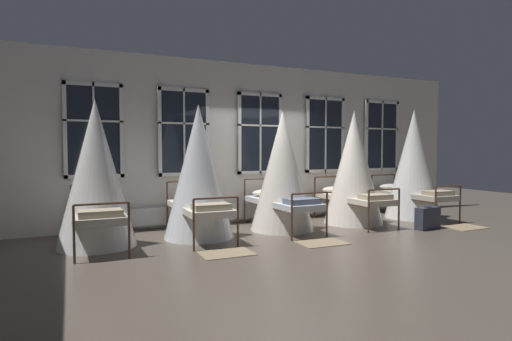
# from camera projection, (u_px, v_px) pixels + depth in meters

# --- Properties ---
(ground) EXTENTS (21.64, 21.64, 0.00)m
(ground) POSITION_uv_depth(u_px,v_px,m) (289.00, 231.00, 8.02)
(ground) COLOR brown
(back_wall_with_windows) EXTENTS (10.90, 0.10, 3.46)m
(back_wall_with_windows) POSITION_uv_depth(u_px,v_px,m) (258.00, 143.00, 9.24)
(back_wall_with_windows) COLOR silver
(back_wall_with_windows) RESTS_ON ground
(window_bank) EXTENTS (7.93, 0.10, 2.76)m
(window_bank) POSITION_uv_depth(u_px,v_px,m) (260.00, 169.00, 9.16)
(window_bank) COLOR black
(window_bank) RESTS_ON ground
(cot_first) EXTENTS (1.26, 2.01, 2.40)m
(cot_first) POSITION_uv_depth(u_px,v_px,m) (96.00, 175.00, 6.69)
(cot_first) COLOR #4C3323
(cot_first) RESTS_ON ground
(cot_second) EXTENTS (1.26, 2.01, 2.39)m
(cot_second) POSITION_uv_depth(u_px,v_px,m) (199.00, 173.00, 7.40)
(cot_second) COLOR #4C3323
(cot_second) RESTS_ON ground
(cot_third) EXTENTS (1.26, 2.02, 2.34)m
(cot_third) POSITION_uv_depth(u_px,v_px,m) (282.00, 172.00, 8.12)
(cot_third) COLOR #4C3323
(cot_third) RESTS_ON ground
(cot_fourth) EXTENTS (1.26, 2.02, 2.43)m
(cot_fourth) POSITION_uv_depth(u_px,v_px,m) (354.00, 169.00, 8.84)
(cot_fourth) COLOR #4C3323
(cot_fourth) RESTS_ON ground
(cot_fifth) EXTENTS (1.26, 2.01, 2.51)m
(cot_fifth) POSITION_uv_depth(u_px,v_px,m) (413.00, 165.00, 9.57)
(cot_fifth) COLOR #4C3323
(cot_fifth) RESTS_ON ground
(rug_second) EXTENTS (0.80, 0.56, 0.01)m
(rug_second) POSITION_uv_depth(u_px,v_px,m) (226.00, 253.00, 6.26)
(rug_second) COLOR #8E7A5B
(rug_second) RESTS_ON ground
(rug_third) EXTENTS (0.81, 0.58, 0.01)m
(rug_third) POSITION_uv_depth(u_px,v_px,m) (322.00, 243.00, 6.97)
(rug_third) COLOR #8E7A5B
(rug_third) RESTS_ON ground
(rug_fifth) EXTENTS (0.82, 0.59, 0.01)m
(rug_fifth) POSITION_uv_depth(u_px,v_px,m) (464.00, 227.00, 8.38)
(rug_fifth) COLOR #8E7A5B
(rug_fifth) RESTS_ON ground
(suitcase_dark) EXTENTS (0.58, 0.28, 0.47)m
(suitcase_dark) POSITION_uv_depth(u_px,v_px,m) (428.00, 218.00, 8.19)
(suitcase_dark) COLOR #2D3342
(suitcase_dark) RESTS_ON ground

